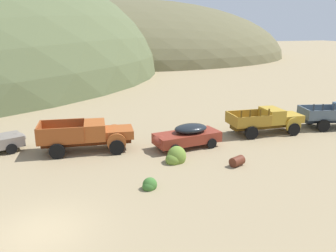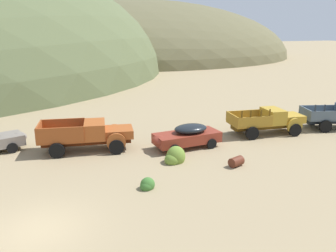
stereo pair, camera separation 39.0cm
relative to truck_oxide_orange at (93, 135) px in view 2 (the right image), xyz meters
name	(u,v)px [view 2 (the right image)]	position (x,y,z in m)	size (l,w,h in m)	color
ground_plane	(37,231)	(-3.32, -8.95, -1.02)	(300.00, 300.00, 0.00)	#998460
hill_center	(134,56)	(19.75, 72.31, -1.02)	(82.90, 69.74, 28.96)	brown
truck_oxide_orange	(93,135)	(0.00, 0.00, 0.00)	(6.15, 3.15, 1.91)	#51220D
car_rust_red	(185,136)	(5.85, -1.52, -0.20)	(4.81, 2.38, 1.57)	maroon
truck_mustard	(271,121)	(13.14, -0.53, -0.02)	(5.74, 2.77, 2.16)	#593D12
oil_drum_tipped	(236,162)	(7.48, -5.48, -0.74)	(0.99, 0.84, 0.56)	#5B2819
bush_front_left	(147,185)	(1.82, -6.68, -0.84)	(0.78, 0.73, 0.74)	#3D702D
bush_between_trucks	(175,157)	(4.31, -3.78, -0.71)	(1.31, 1.07, 1.26)	olive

